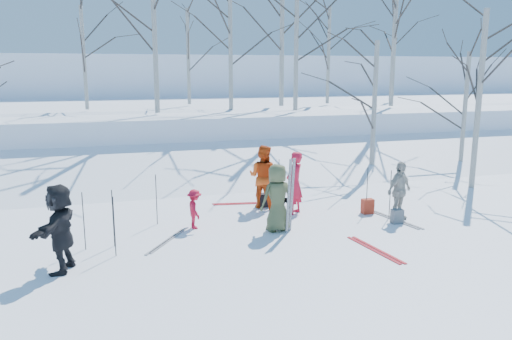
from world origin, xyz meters
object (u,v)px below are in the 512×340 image
object	(u,v)px
skier_cream_east	(399,191)
backpack_red	(368,206)
skier_olive_center	(277,198)
dog	(287,201)
skier_grey_west	(60,228)
skier_redor_behind	(263,177)
backpack_grey	(397,216)
skier_red_seated	(195,209)
backpack_dark	(264,200)
skier_red_north	(294,183)

from	to	relation	value
skier_cream_east	backpack_red	world-z (taller)	skier_cream_east
skier_cream_east	skier_olive_center	bearing A→B (deg)	156.66
dog	skier_grey_west	bearing A→B (deg)	6.00
skier_cream_east	skier_redor_behind	bearing A→B (deg)	122.26
skier_cream_east	backpack_grey	xyz separation A→B (m)	(-0.22, -0.30, -0.61)
backpack_red	skier_redor_behind	bearing A→B (deg)	151.21
skier_redor_behind	backpack_red	bearing A→B (deg)	-167.85
skier_red_seated	skier_redor_behind	bearing A→B (deg)	-62.09
dog	backpack_dark	bearing A→B (deg)	-50.99
skier_redor_behind	backpack_grey	world-z (taller)	skier_redor_behind
skier_redor_behind	backpack_dark	distance (m)	0.73
skier_red_north	backpack_red	size ratio (longest dim) A/B	4.22
backpack_grey	skier_olive_center	bearing A→B (deg)	174.35
skier_red_seated	skier_cream_east	size ratio (longest dim) A/B	0.64
skier_redor_behind	skier_olive_center	bearing A→B (deg)	122.83
skier_red_seated	backpack_dark	distance (m)	2.75
backpack_red	skier_cream_east	bearing A→B (deg)	-54.94
skier_grey_west	dog	distance (m)	6.74
dog	backpack_red	size ratio (longest dim) A/B	1.23
skier_redor_behind	skier_cream_east	bearing A→B (deg)	-173.78
skier_redor_behind	backpack_grey	distance (m)	3.93
backpack_grey	skier_red_north	bearing A→B (deg)	144.41
skier_red_north	backpack_red	world-z (taller)	skier_red_north
skier_olive_center	skier_red_north	size ratio (longest dim) A/B	0.97
skier_cream_east	dog	size ratio (longest dim) A/B	3.08
skier_redor_behind	backpack_red	size ratio (longest dim) A/B	4.43
skier_red_seated	backpack_dark	world-z (taller)	skier_red_seated
skier_red_seated	skier_cream_east	distance (m)	5.50
skier_red_north	skier_redor_behind	distance (m)	1.08
backpack_dark	dog	bearing A→B (deg)	-29.61
skier_olive_center	skier_red_north	distance (m)	1.63
skier_olive_center	skier_grey_west	world-z (taller)	skier_grey_west
skier_red_north	dog	bearing A→B (deg)	-129.26
dog	backpack_dark	size ratio (longest dim) A/B	1.29
skier_cream_east	skier_grey_west	bearing A→B (deg)	164.81
skier_olive_center	skier_red_seated	world-z (taller)	skier_olive_center
skier_red_north	backpack_dark	world-z (taller)	skier_red_north
skier_cream_east	skier_grey_west	size ratio (longest dim) A/B	0.88
skier_red_seated	skier_red_north	bearing A→B (deg)	-83.17
skier_red_north	backpack_red	distance (m)	2.19
skier_olive_center	skier_cream_east	distance (m)	3.48
skier_red_seated	backpack_grey	distance (m)	5.34
skier_grey_west	backpack_grey	world-z (taller)	skier_grey_west
skier_redor_behind	skier_red_north	bearing A→B (deg)	168.30
skier_red_north	skier_red_seated	distance (m)	2.99
skier_red_seated	backpack_red	distance (m)	4.93
skier_cream_east	backpack_dark	world-z (taller)	skier_cream_east
skier_olive_center	backpack_grey	xyz separation A→B (m)	(3.26, -0.32, -0.67)
skier_olive_center	backpack_red	world-z (taller)	skier_olive_center
backpack_red	backpack_dark	distance (m)	3.02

